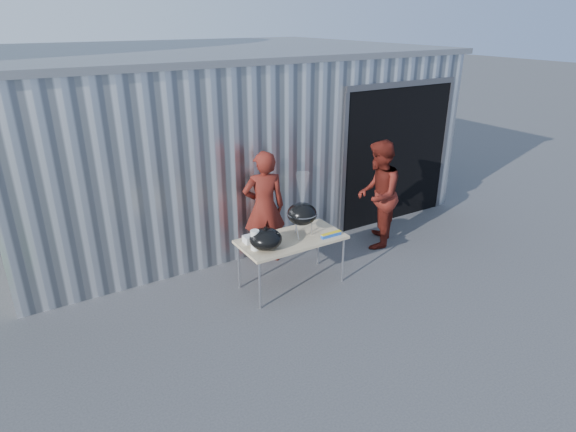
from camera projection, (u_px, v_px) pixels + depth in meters
ground at (294, 309)px, 6.47m from camera, size 80.00×80.00×0.00m
building at (214, 126)px, 9.93m from camera, size 8.20×6.20×3.10m
folding_table at (292, 241)px, 6.80m from camera, size 1.50×0.75×0.75m
kettle_grill at (302, 208)px, 6.71m from camera, size 0.43×0.43×0.93m
grill_lid at (266, 239)px, 6.43m from camera, size 0.44×0.44×0.32m
paper_towels at (255, 240)px, 6.40m from camera, size 0.12×0.12×0.28m
white_tub at (251, 239)px, 6.65m from camera, size 0.20×0.15×0.10m
foil_box at (331, 235)px, 6.82m from camera, size 0.32×0.06×0.06m
person_cook at (264, 208)px, 7.45m from camera, size 0.76×0.60×1.81m
person_bystander at (378, 195)px, 7.97m from camera, size 1.12×1.11×1.82m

